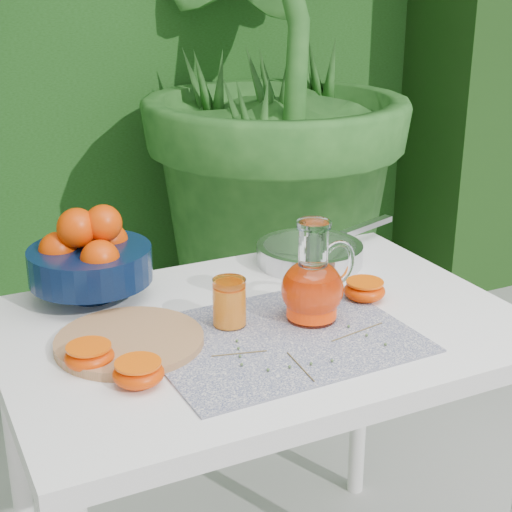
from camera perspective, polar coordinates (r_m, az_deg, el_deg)
name	(u,v)px	position (r m, az deg, el deg)	size (l,w,h in m)	color
hedge_backdrop	(29,17)	(3.46, -16.18, 16.35)	(8.00, 1.65, 2.50)	#1D4814
potted_plant_right	(254,53)	(2.91, -0.12, 14.51)	(2.20, 2.20, 2.20)	#22581E
white_table	(260,358)	(1.57, 0.32, -7.46)	(1.00, 0.70, 0.75)	white
placemat	(279,337)	(1.47, 1.67, -5.94)	(0.48, 0.38, 0.00)	#0C1745
cutting_board	(129,341)	(1.46, -9.19, -6.15)	(0.27, 0.27, 0.02)	#A96E4C
fruit_bowl	(89,256)	(1.64, -12.03, -0.03)	(0.28, 0.28, 0.20)	black
juice_pitcher	(313,286)	(1.52, 4.18, -2.18)	(0.18, 0.15, 0.20)	white
juice_tumbler	(229,303)	(1.50, -1.95, -3.47)	(0.07, 0.07, 0.09)	white
saute_pan	(311,252)	(1.83, 4.01, 0.27)	(0.45, 0.31, 0.05)	silver
orange_halves	(209,336)	(1.43, -3.46, -5.84)	(0.70, 0.24, 0.04)	red
thyme_sprigs	(303,349)	(1.42, 3.42, -6.75)	(0.35, 0.20, 0.01)	brown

